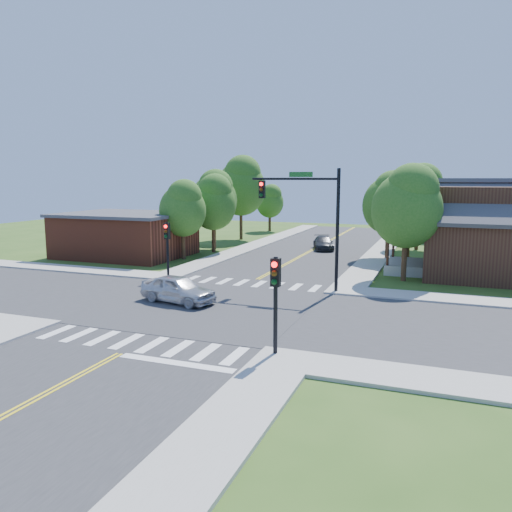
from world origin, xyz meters
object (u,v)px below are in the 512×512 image
at_px(car_silver, 178,290).
at_px(house_ne, 504,228).
at_px(signal_pole_se, 275,287).
at_px(car_dgrey, 323,243).
at_px(signal_mast_ne, 309,209).
at_px(signal_pole_nw, 167,240).

bearing_deg(car_silver, house_ne, -38.41).
height_order(signal_pole_se, car_dgrey, signal_pole_se).
xyz_separation_m(signal_mast_ne, car_dgrey, (-3.02, 17.14, -4.24)).
relative_size(signal_mast_ne, house_ne, 0.55).
height_order(signal_pole_nw, car_dgrey, signal_pole_nw).
bearing_deg(house_ne, signal_pole_nw, -157.31).
bearing_deg(car_dgrey, signal_mast_ne, -98.22).
bearing_deg(car_dgrey, house_ne, -49.07).
bearing_deg(signal_pole_se, signal_pole_nw, 135.00).
xyz_separation_m(car_silver, car_dgrey, (2.73, 22.47, -0.13)).
bearing_deg(car_silver, signal_pole_nw, 47.37).
xyz_separation_m(signal_pole_se, signal_pole_nw, (-11.20, 11.20, 0.00)).
relative_size(signal_mast_ne, car_dgrey, 1.59).
relative_size(signal_mast_ne, signal_pole_nw, 1.89).
distance_m(house_ne, car_silver, 22.12).
height_order(signal_pole_se, signal_pole_nw, same).
bearing_deg(signal_pole_se, car_dgrey, 99.43).
xyz_separation_m(signal_pole_nw, house_ne, (20.71, 8.66, 0.67)).
bearing_deg(signal_mast_ne, signal_pole_nw, -179.93).
relative_size(signal_pole_se, house_ne, 0.29).
height_order(signal_mast_ne, car_dgrey, signal_mast_ne).
distance_m(signal_mast_ne, car_silver, 8.85).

